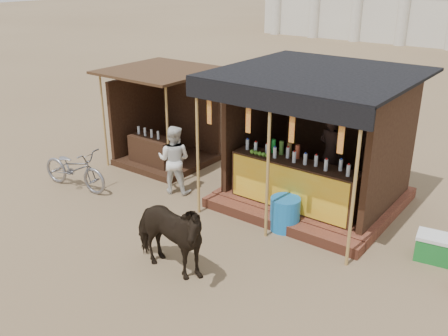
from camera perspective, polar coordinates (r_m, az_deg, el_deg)
name	(u,v)px	position (r m, az deg, el deg)	size (l,w,h in m)	color
ground	(169,254)	(8.84, -6.34, -9.79)	(120.00, 120.00, 0.00)	#846B4C
main_stall	(315,157)	(10.36, 10.38, 1.29)	(3.60, 3.61, 2.78)	brown
secondary_stall	(162,129)	(12.62, -7.08, 4.48)	(2.40, 2.40, 2.38)	#382214
cow	(168,236)	(8.02, -6.46, -7.73)	(0.73, 1.61, 1.36)	black
motorbike	(74,168)	(11.54, -16.72, -0.05)	(0.63, 1.79, 0.94)	gray
bystander	(174,160)	(10.82, -5.73, 0.96)	(0.74, 0.57, 1.52)	white
blue_barrel	(285,214)	(9.49, 6.98, -5.20)	(0.56, 0.56, 0.64)	blue
cooler	(436,248)	(9.25, 23.02, -8.38)	(0.70, 0.54, 0.46)	#1A782C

